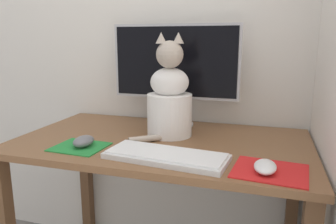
{
  "coord_description": "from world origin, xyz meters",
  "views": [
    {
      "loc": [
        0.39,
        -1.18,
        1.11
      ],
      "look_at": [
        0.05,
        -0.07,
        0.86
      ],
      "focal_mm": 35.0,
      "sensor_mm": 36.0,
      "label": 1
    }
  ],
  "objects_px": {
    "monitor": "(175,67)",
    "cat": "(169,99)",
    "computer_mouse_right": "(265,167)",
    "keyboard": "(166,156)",
    "computer_mouse_left": "(84,141)"
  },
  "relations": [
    {
      "from": "monitor",
      "to": "cat",
      "type": "distance_m",
      "value": 0.2
    },
    {
      "from": "monitor",
      "to": "computer_mouse_right",
      "type": "distance_m",
      "value": 0.66
    },
    {
      "from": "cat",
      "to": "keyboard",
      "type": "bearing_deg",
      "value": -93.45
    },
    {
      "from": "monitor",
      "to": "computer_mouse_left",
      "type": "height_order",
      "value": "monitor"
    },
    {
      "from": "keyboard",
      "to": "computer_mouse_right",
      "type": "distance_m",
      "value": 0.32
    },
    {
      "from": "computer_mouse_left",
      "to": "computer_mouse_right",
      "type": "height_order",
      "value": "computer_mouse_left"
    },
    {
      "from": "computer_mouse_left",
      "to": "computer_mouse_right",
      "type": "xyz_separation_m",
      "value": [
        0.64,
        -0.05,
        -0.0
      ]
    },
    {
      "from": "keyboard",
      "to": "cat",
      "type": "xyz_separation_m",
      "value": [
        -0.07,
        0.27,
        0.14
      ]
    },
    {
      "from": "computer_mouse_left",
      "to": "computer_mouse_right",
      "type": "distance_m",
      "value": 0.64
    },
    {
      "from": "monitor",
      "to": "cat",
      "type": "xyz_separation_m",
      "value": [
        0.02,
        -0.17,
        -0.11
      ]
    },
    {
      "from": "monitor",
      "to": "computer_mouse_right",
      "type": "height_order",
      "value": "monitor"
    },
    {
      "from": "keyboard",
      "to": "computer_mouse_left",
      "type": "xyz_separation_m",
      "value": [
        -0.33,
        0.03,
        0.01
      ]
    },
    {
      "from": "monitor",
      "to": "cat",
      "type": "height_order",
      "value": "monitor"
    },
    {
      "from": "computer_mouse_right",
      "to": "monitor",
      "type": "bearing_deg",
      "value": 131.6
    },
    {
      "from": "keyboard",
      "to": "computer_mouse_left",
      "type": "distance_m",
      "value": 0.33
    }
  ]
}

